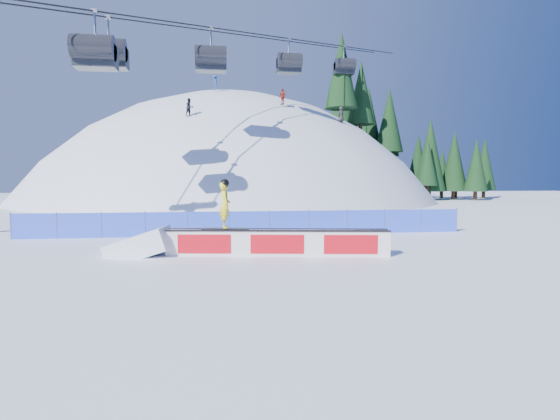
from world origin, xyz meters
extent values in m
plane|color=white|center=(0.00, 0.00, 0.00)|extent=(160.00, 160.00, 0.00)
sphere|color=white|center=(0.00, 42.00, -18.00)|extent=(64.00, 64.00, 64.00)
cylinder|color=#332214|center=(15.35, 40.82, 10.65)|extent=(0.50, 0.50, 1.40)
cone|color=black|center=(15.35, 40.82, 15.35)|extent=(3.60, 3.60, 8.19)
cylinder|color=#332214|center=(15.22, 38.38, 10.51)|extent=(0.50, 0.50, 1.40)
cone|color=black|center=(15.22, 38.38, 14.31)|extent=(2.81, 2.81, 6.39)
cylinder|color=#332214|center=(18.16, 41.41, 8.94)|extent=(0.50, 0.50, 1.40)
cone|color=black|center=(18.16, 41.41, 12.96)|extent=(3.01, 3.01, 6.84)
cylinder|color=#332214|center=(20.25, 37.91, 7.04)|extent=(0.50, 0.50, 1.40)
cone|color=black|center=(20.25, 37.91, 10.72)|extent=(2.71, 2.71, 6.16)
cylinder|color=#332214|center=(20.33, 39.81, 7.21)|extent=(0.50, 0.50, 1.40)
cone|color=black|center=(20.33, 39.81, 12.30)|extent=(3.95, 3.95, 8.98)
cylinder|color=#332214|center=(23.12, 38.82, 4.49)|extent=(0.50, 0.50, 1.40)
cone|color=black|center=(23.12, 38.82, 8.77)|extent=(3.24, 3.24, 7.36)
cylinder|color=#332214|center=(25.24, 39.07, 2.05)|extent=(0.50, 0.50, 1.40)
cone|color=black|center=(25.24, 39.07, 7.30)|extent=(4.10, 4.10, 9.32)
cylinder|color=#332214|center=(24.44, 38.88, 3.02)|extent=(0.50, 0.50, 1.40)
cone|color=black|center=(24.44, 38.88, 7.63)|extent=(3.54, 3.54, 8.03)
cylinder|color=#332214|center=(28.98, 37.41, 0.60)|extent=(0.50, 0.50, 1.40)
cone|color=black|center=(28.98, 37.41, 4.97)|extent=(3.32, 3.32, 7.53)
cylinder|color=#332214|center=(29.09, 36.87, 0.60)|extent=(0.50, 0.50, 1.40)
cone|color=black|center=(29.09, 36.87, 4.87)|extent=(3.23, 3.23, 7.33)
cylinder|color=#332214|center=(30.97, 43.35, 0.60)|extent=(0.50, 0.50, 1.40)
cone|color=black|center=(30.97, 43.35, 5.26)|extent=(3.57, 3.57, 8.12)
cylinder|color=#332214|center=(32.73, 38.05, 0.60)|extent=(0.50, 0.50, 1.40)
cone|color=black|center=(32.73, 38.05, 4.20)|extent=(2.64, 2.64, 6.00)
cylinder|color=#332214|center=(33.51, 41.06, 0.60)|extent=(0.50, 0.50, 1.40)
cone|color=black|center=(33.51, 41.06, 4.96)|extent=(3.31, 3.31, 7.52)
cylinder|color=#332214|center=(36.47, 40.18, 0.60)|extent=(0.50, 0.50, 1.40)
cone|color=black|center=(36.47, 40.18, 5.46)|extent=(3.75, 3.75, 8.52)
cube|color=blue|center=(0.00, 4.50, 0.60)|extent=(22.00, 0.03, 1.20)
cylinder|color=#404C74|center=(-11.00, 4.50, 0.65)|extent=(0.05, 0.05, 1.30)
cylinder|color=#404C74|center=(-9.00, 4.50, 0.65)|extent=(0.05, 0.05, 1.30)
cylinder|color=#404C74|center=(-7.00, 4.50, 0.65)|extent=(0.05, 0.05, 1.30)
cylinder|color=#404C74|center=(-5.00, 4.50, 0.65)|extent=(0.05, 0.05, 1.30)
cylinder|color=#404C74|center=(-3.00, 4.50, 0.65)|extent=(0.05, 0.05, 1.30)
cylinder|color=#404C74|center=(-1.00, 4.50, 0.65)|extent=(0.05, 0.05, 1.30)
cylinder|color=#404C74|center=(1.00, 4.50, 0.65)|extent=(0.05, 0.05, 1.30)
cylinder|color=#404C74|center=(3.00, 4.50, 0.65)|extent=(0.05, 0.05, 1.30)
cylinder|color=#404C74|center=(5.00, 4.50, 0.65)|extent=(0.05, 0.05, 1.30)
cylinder|color=#404C74|center=(7.00, 4.50, 0.65)|extent=(0.05, 0.05, 1.30)
cylinder|color=#404C74|center=(9.00, 4.50, 0.65)|extent=(0.05, 0.05, 1.30)
cylinder|color=#404C74|center=(11.00, 4.50, 0.65)|extent=(0.05, 0.05, 1.30)
cylinder|color=black|center=(-8.75, 10.55, 10.52)|extent=(2.40, 1.50, 1.50)
cylinder|color=black|center=(-2.00, 17.93, 12.36)|extent=(2.40, 1.50, 1.50)
cylinder|color=black|center=(5.50, 26.13, 14.40)|extent=(2.40, 1.50, 1.50)
cylinder|color=black|center=(13.75, 35.15, 16.64)|extent=(2.40, 1.50, 1.50)
cube|color=white|center=(0.62, -1.41, 0.45)|extent=(8.05, 1.79, 0.91)
cube|color=gray|center=(0.62, -1.41, 0.93)|extent=(7.98, 1.81, 0.04)
cube|color=black|center=(0.57, -1.67, 0.94)|extent=(7.98, 1.32, 0.06)
cube|color=black|center=(0.66, -1.15, 0.94)|extent=(7.98, 1.32, 0.06)
cube|color=red|center=(0.57, -1.67, 0.45)|extent=(7.58, 1.25, 0.68)
cube|color=red|center=(0.66, -1.15, 0.45)|extent=(7.58, 1.25, 0.68)
cube|color=black|center=(-1.27, -1.11, 0.99)|extent=(1.77, 0.59, 0.03)
imported|color=yellow|center=(-1.27, -1.11, 1.84)|extent=(0.46, 0.65, 1.68)
sphere|color=black|center=(-1.27, -1.11, 2.63)|extent=(0.31, 0.31, 0.31)
imported|color=black|center=(-4.11, 24.75, 9.46)|extent=(1.02, 0.98, 1.65)
imported|color=maroon|center=(5.13, 28.43, 11.35)|extent=(0.89, 1.02, 1.65)
imported|color=#1B53A4|center=(-1.82, 34.06, 13.77)|extent=(0.72, 1.13, 1.65)
imported|color=#242424|center=(11.72, 29.47, 9.84)|extent=(0.96, 0.87, 1.65)
camera|label=1|loc=(-1.47, -17.00, 2.76)|focal=28.00mm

